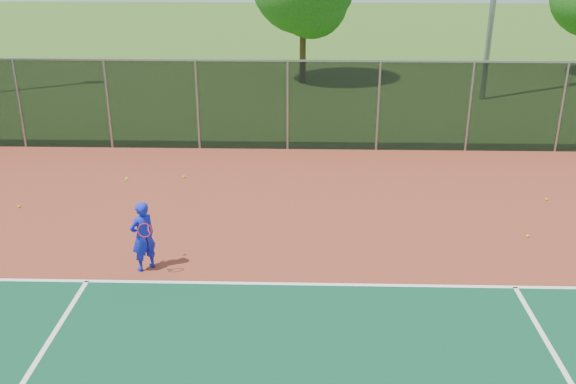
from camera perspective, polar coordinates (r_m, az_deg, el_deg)
ground at (r=11.39m, az=14.00°, el=-15.92°), size 120.00×120.00×0.00m
court_apron at (r=12.98m, az=12.23°, el=-10.47°), size 30.00×20.00×0.02m
fence_back at (r=21.54m, az=8.03°, el=7.64°), size 30.00×0.06×3.03m
tennis_player at (r=14.17m, az=-12.78°, el=-3.85°), size 0.68×0.75×2.11m
practice_ball_1 at (r=19.03m, az=22.01°, el=-0.59°), size 0.07×0.07×0.07m
practice_ball_2 at (r=19.51m, az=-9.23°, el=1.36°), size 0.07×0.07×0.07m
practice_ball_3 at (r=16.60m, az=20.52°, el=-3.68°), size 0.07×0.07×0.07m
practice_ball_4 at (r=18.64m, az=-22.81°, el=-1.19°), size 0.07×0.07×0.07m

